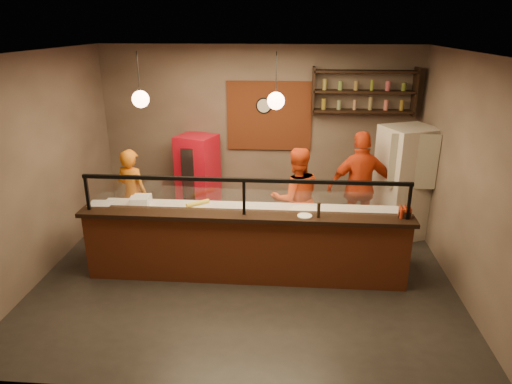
# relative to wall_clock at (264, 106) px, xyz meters

# --- Properties ---
(floor) EXTENTS (6.00, 6.00, 0.00)m
(floor) POSITION_rel_wall_clock_xyz_m (-0.10, -2.46, -2.10)
(floor) COLOR black
(floor) RESTS_ON ground
(ceiling) EXTENTS (6.00, 6.00, 0.00)m
(ceiling) POSITION_rel_wall_clock_xyz_m (-0.10, -2.46, 1.10)
(ceiling) COLOR #3B322E
(ceiling) RESTS_ON wall_back
(wall_back) EXTENTS (6.00, 0.00, 6.00)m
(wall_back) POSITION_rel_wall_clock_xyz_m (-0.10, 0.04, -0.50)
(wall_back) COLOR #756256
(wall_back) RESTS_ON floor
(wall_left) EXTENTS (0.00, 5.00, 5.00)m
(wall_left) POSITION_rel_wall_clock_xyz_m (-3.10, -2.46, -0.50)
(wall_left) COLOR #756256
(wall_left) RESTS_ON floor
(wall_right) EXTENTS (0.00, 5.00, 5.00)m
(wall_right) POSITION_rel_wall_clock_xyz_m (2.90, -2.46, -0.50)
(wall_right) COLOR #756256
(wall_right) RESTS_ON floor
(wall_front) EXTENTS (6.00, 0.00, 6.00)m
(wall_front) POSITION_rel_wall_clock_xyz_m (-0.10, -4.96, -0.50)
(wall_front) COLOR #756256
(wall_front) RESTS_ON floor
(brick_patch) EXTENTS (1.60, 0.04, 1.30)m
(brick_patch) POSITION_rel_wall_clock_xyz_m (0.10, 0.01, -0.20)
(brick_patch) COLOR #994321
(brick_patch) RESTS_ON wall_back
(service_counter) EXTENTS (4.60, 0.25, 1.00)m
(service_counter) POSITION_rel_wall_clock_xyz_m (-0.10, -2.76, -1.60)
(service_counter) COLOR #994321
(service_counter) RESTS_ON floor
(counter_ledge) EXTENTS (4.70, 0.37, 0.06)m
(counter_ledge) POSITION_rel_wall_clock_xyz_m (-0.10, -2.76, -1.07)
(counter_ledge) COLOR black
(counter_ledge) RESTS_ON service_counter
(worktop_cabinet) EXTENTS (4.60, 0.75, 0.85)m
(worktop_cabinet) POSITION_rel_wall_clock_xyz_m (-0.10, -2.26, -1.68)
(worktop_cabinet) COLOR gray
(worktop_cabinet) RESTS_ON floor
(worktop) EXTENTS (4.60, 0.75, 0.05)m
(worktop) POSITION_rel_wall_clock_xyz_m (-0.10, -2.26, -1.23)
(worktop) COLOR silver
(worktop) RESTS_ON worktop_cabinet
(sneeze_guard) EXTENTS (4.50, 0.05, 0.52)m
(sneeze_guard) POSITION_rel_wall_clock_xyz_m (-0.10, -2.76, -0.73)
(sneeze_guard) COLOR white
(sneeze_guard) RESTS_ON counter_ledge
(wall_shelving) EXTENTS (1.84, 0.28, 0.85)m
(wall_shelving) POSITION_rel_wall_clock_xyz_m (1.80, -0.14, 0.30)
(wall_shelving) COLOR black
(wall_shelving) RESTS_ON wall_back
(wall_clock) EXTENTS (0.30, 0.04, 0.30)m
(wall_clock) POSITION_rel_wall_clock_xyz_m (0.00, 0.00, 0.00)
(wall_clock) COLOR black
(wall_clock) RESTS_ON wall_back
(pendant_left) EXTENTS (0.24, 0.24, 0.77)m
(pendant_left) POSITION_rel_wall_clock_xyz_m (-1.60, -2.26, 0.45)
(pendant_left) COLOR black
(pendant_left) RESTS_ON ceiling
(pendant_right) EXTENTS (0.24, 0.24, 0.77)m
(pendant_right) POSITION_rel_wall_clock_xyz_m (0.30, -2.26, 0.45)
(pendant_right) COLOR black
(pendant_right) RESTS_ON ceiling
(cook_left) EXTENTS (0.68, 0.56, 1.60)m
(cook_left) POSITION_rel_wall_clock_xyz_m (-2.15, -1.45, -1.30)
(cook_left) COLOR orange
(cook_left) RESTS_ON floor
(cook_mid) EXTENTS (0.97, 0.84, 1.72)m
(cook_mid) POSITION_rel_wall_clock_xyz_m (0.63, -1.59, -1.24)
(cook_mid) COLOR #C43C12
(cook_mid) RESTS_ON floor
(cook_right) EXTENTS (1.19, 0.66, 1.91)m
(cook_right) POSITION_rel_wall_clock_xyz_m (1.71, -1.20, -1.15)
(cook_right) COLOR red
(cook_right) RESTS_ON floor
(fridge) EXTENTS (1.04, 1.01, 1.94)m
(fridge) POSITION_rel_wall_clock_xyz_m (2.50, -0.96, -1.13)
(fridge) COLOR beige
(fridge) RESTS_ON floor
(red_cooler) EXTENTS (0.84, 0.81, 1.58)m
(red_cooler) POSITION_rel_wall_clock_xyz_m (-1.25, -0.31, -1.31)
(red_cooler) COLOR red
(red_cooler) RESTS_ON floor
(pizza_dough) EXTENTS (0.58, 0.58, 0.01)m
(pizza_dough) POSITION_rel_wall_clock_xyz_m (0.76, -2.22, -1.19)
(pizza_dough) COLOR white
(pizza_dough) RESTS_ON worktop
(prep_tub_a) EXTENTS (0.30, 0.26, 0.13)m
(prep_tub_a) POSITION_rel_wall_clock_xyz_m (-1.79, -2.18, -1.13)
(prep_tub_a) COLOR silver
(prep_tub_a) RESTS_ON worktop
(prep_tub_b) EXTENTS (0.28, 0.23, 0.13)m
(prep_tub_b) POSITION_rel_wall_clock_xyz_m (-1.77, -2.08, -1.13)
(prep_tub_b) COLOR white
(prep_tub_b) RESTS_ON worktop
(prep_tub_c) EXTENTS (0.34, 0.28, 0.16)m
(prep_tub_c) POSITION_rel_wall_clock_xyz_m (-2.25, -2.53, -1.12)
(prep_tub_c) COLOR silver
(prep_tub_c) RESTS_ON worktop
(rolling_pin) EXTENTS (0.34, 0.28, 0.06)m
(rolling_pin) POSITION_rel_wall_clock_xyz_m (-0.89, -2.09, -1.17)
(rolling_pin) COLOR gold
(rolling_pin) RESTS_ON worktop
(condiment_caddy) EXTENTS (0.19, 0.17, 0.09)m
(condiment_caddy) POSITION_rel_wall_clock_xyz_m (2.10, -2.69, -0.99)
(condiment_caddy) COLOR black
(condiment_caddy) RESTS_ON counter_ledge
(pepper_mill) EXTENTS (0.06, 0.06, 0.21)m
(pepper_mill) POSITION_rel_wall_clock_xyz_m (0.92, -2.79, -0.93)
(pepper_mill) COLOR black
(pepper_mill) RESTS_ON counter_ledge
(small_plate) EXTENTS (0.24, 0.24, 0.01)m
(small_plate) POSITION_rel_wall_clock_xyz_m (0.74, -2.77, -1.03)
(small_plate) COLOR white
(small_plate) RESTS_ON counter_ledge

